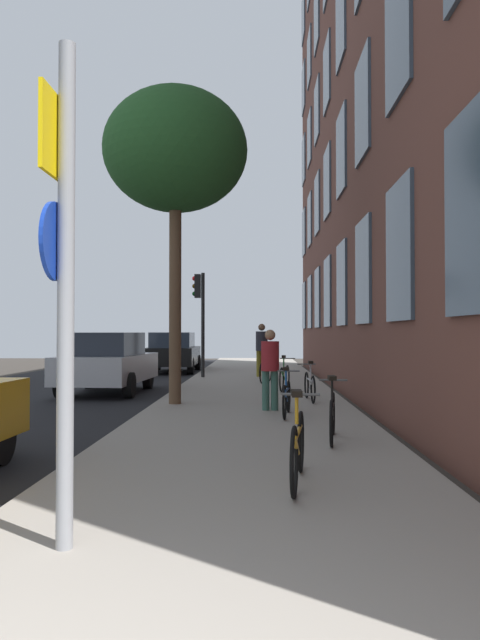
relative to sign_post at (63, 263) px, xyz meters
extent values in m
plane|color=#332D28|center=(-2.25, 11.81, -2.13)|extent=(41.80, 41.80, 0.00)
cube|color=black|center=(-4.35, 11.81, -2.12)|extent=(7.00, 38.00, 0.01)
cube|color=gray|center=(1.25, 11.81, -2.07)|extent=(4.20, 38.00, 0.12)
cube|color=#384756|center=(3.57, 1.94, 0.77)|extent=(0.06, 1.59, 2.17)
cube|color=#384756|center=(3.57, 5.06, 0.77)|extent=(0.06, 1.59, 2.17)
cube|color=#384756|center=(3.57, 8.19, 0.77)|extent=(0.06, 1.59, 2.17)
cube|color=#384756|center=(3.57, 11.31, 0.77)|extent=(0.06, 1.59, 2.17)
cube|color=#384756|center=(3.57, 14.44, 0.77)|extent=(0.06, 1.59, 2.17)
cube|color=#384756|center=(3.57, 17.56, 0.77)|extent=(0.06, 1.59, 2.17)
cube|color=#384756|center=(3.57, 20.69, 0.77)|extent=(0.06, 1.59, 2.17)
cube|color=#384756|center=(3.57, 23.81, 0.77)|extent=(0.06, 1.59, 2.17)
cube|color=#384756|center=(3.57, 5.06, 4.21)|extent=(0.06, 1.59, 2.17)
cube|color=#384756|center=(3.57, 8.19, 4.21)|extent=(0.06, 1.59, 2.17)
cube|color=#384756|center=(3.57, 11.31, 4.21)|extent=(0.06, 1.59, 2.17)
cube|color=#384756|center=(3.57, 14.44, 4.21)|extent=(0.06, 1.59, 2.17)
cube|color=#384756|center=(3.57, 17.56, 4.21)|extent=(0.06, 1.59, 2.17)
cube|color=#384756|center=(3.57, 20.69, 4.21)|extent=(0.06, 1.59, 2.17)
cube|color=#384756|center=(3.57, 23.81, 4.21)|extent=(0.06, 1.59, 2.17)
cube|color=#384756|center=(3.57, 11.31, 7.66)|extent=(0.06, 1.59, 2.17)
cube|color=#384756|center=(3.57, 14.44, 7.66)|extent=(0.06, 1.59, 2.17)
cube|color=#384756|center=(3.57, 17.56, 7.66)|extent=(0.06, 1.59, 2.17)
cube|color=#384756|center=(3.57, 20.69, 7.66)|extent=(0.06, 1.59, 2.17)
cube|color=#384756|center=(3.57, 23.81, 7.66)|extent=(0.06, 1.59, 2.17)
cube|color=#384756|center=(3.57, 17.56, 11.11)|extent=(0.06, 1.59, 2.17)
cube|color=#384756|center=(3.57, 20.69, 11.11)|extent=(0.06, 1.59, 2.17)
cube|color=#384756|center=(3.57, 23.81, 11.11)|extent=(0.06, 1.59, 2.17)
cube|color=#384756|center=(3.57, 23.81, 14.55)|extent=(0.06, 1.59, 2.17)
cylinder|color=gray|center=(0.02, 0.00, -0.22)|extent=(0.12, 0.12, 3.58)
cube|color=yellow|center=(-0.06, 0.00, 0.90)|extent=(0.03, 0.60, 0.60)
cylinder|color=#14339E|center=(-0.06, 0.00, 0.15)|extent=(0.03, 0.56, 0.56)
cylinder|color=black|center=(-0.48, 15.88, -0.24)|extent=(0.12, 0.12, 3.54)
cube|color=black|center=(-0.66, 15.88, 1.08)|extent=(0.20, 0.24, 0.80)
sphere|color=red|center=(-0.77, 15.88, 1.34)|extent=(0.16, 0.16, 0.16)
sphere|color=#523707|center=(-0.77, 15.88, 1.08)|extent=(0.16, 0.16, 0.16)
sphere|color=#083E11|center=(-0.77, 15.88, 0.82)|extent=(0.16, 0.16, 0.16)
cylinder|color=brown|center=(-0.38, 8.41, 0.24)|extent=(0.26, 0.26, 4.49)
ellipsoid|color=#235123|center=(-0.38, 8.41, 3.41)|extent=(3.09, 3.09, 2.62)
torus|color=black|center=(1.85, 2.32, -1.68)|extent=(0.13, 0.66, 0.66)
torus|color=black|center=(1.71, 1.30, -1.68)|extent=(0.13, 0.66, 0.66)
cylinder|color=#C68C19|center=(1.78, 1.81, -1.49)|extent=(0.16, 0.87, 0.04)
cylinder|color=#C68C19|center=(1.75, 1.56, -1.58)|extent=(0.11, 0.53, 0.28)
cylinder|color=#C68C19|center=(1.76, 1.66, -1.25)|extent=(0.04, 0.04, 0.28)
cube|color=black|center=(1.76, 1.66, -1.09)|extent=(0.10, 0.24, 0.06)
cylinder|color=#4C4C4C|center=(1.85, 2.32, -1.17)|extent=(0.42, 0.08, 0.03)
torus|color=black|center=(2.50, 4.69, -1.69)|extent=(0.13, 0.63, 0.63)
torus|color=black|center=(2.35, 3.73, -1.69)|extent=(0.13, 0.63, 0.63)
cylinder|color=black|center=(2.43, 4.21, -1.52)|extent=(0.17, 0.82, 0.04)
cylinder|color=black|center=(2.39, 3.97, -1.60)|extent=(0.12, 0.50, 0.27)
cylinder|color=black|center=(2.41, 4.07, -1.28)|extent=(0.04, 0.04, 0.28)
cube|color=black|center=(2.41, 4.07, -1.12)|extent=(0.10, 0.24, 0.06)
cylinder|color=#4C4C4C|center=(2.50, 4.69, -1.20)|extent=(0.42, 0.09, 0.03)
torus|color=black|center=(1.96, 7.09, -1.70)|extent=(0.11, 0.61, 0.60)
torus|color=black|center=(1.85, 6.14, -1.70)|extent=(0.11, 0.61, 0.60)
cylinder|color=#194C99|center=(1.90, 6.61, -1.54)|extent=(0.14, 0.81, 0.04)
cylinder|color=#194C99|center=(1.87, 6.37, -1.61)|extent=(0.10, 0.50, 0.27)
cylinder|color=#194C99|center=(1.89, 6.47, -1.30)|extent=(0.04, 0.04, 0.28)
cube|color=black|center=(1.89, 6.47, -1.14)|extent=(0.10, 0.24, 0.06)
cylinder|color=#4C4C4C|center=(1.96, 7.09, -1.22)|extent=(0.42, 0.08, 0.03)
torus|color=black|center=(2.51, 9.56, -1.71)|extent=(0.07, 0.60, 0.60)
torus|color=black|center=(2.56, 8.47, -1.71)|extent=(0.07, 0.60, 0.60)
cylinder|color=#99999E|center=(2.53, 9.01, -1.54)|extent=(0.08, 0.93, 0.04)
cylinder|color=#99999E|center=(2.54, 8.74, -1.62)|extent=(0.07, 0.56, 0.30)
cylinder|color=#99999E|center=(2.54, 8.85, -1.30)|extent=(0.04, 0.04, 0.28)
cube|color=black|center=(2.54, 8.85, -1.14)|extent=(0.10, 0.24, 0.06)
cylinder|color=#4C4C4C|center=(2.51, 9.56, -1.22)|extent=(0.42, 0.05, 0.03)
torus|color=black|center=(2.19, 11.92, -1.69)|extent=(0.16, 0.62, 0.63)
torus|color=black|center=(1.99, 10.90, -1.69)|extent=(0.16, 0.62, 0.63)
cylinder|color=#267233|center=(2.09, 11.41, -1.52)|extent=(0.21, 0.87, 0.04)
cylinder|color=#267233|center=(2.04, 11.16, -1.60)|extent=(0.15, 0.53, 0.29)
cylinder|color=#267233|center=(2.06, 11.26, -1.28)|extent=(0.04, 0.04, 0.28)
cube|color=black|center=(2.06, 11.26, -1.12)|extent=(0.10, 0.24, 0.06)
cylinder|color=#4C4C4C|center=(2.19, 11.92, -1.20)|extent=(0.42, 0.11, 0.03)
torus|color=black|center=(1.75, 14.31, -1.69)|extent=(0.18, 0.63, 0.64)
torus|color=black|center=(1.51, 13.31, -1.69)|extent=(0.18, 0.63, 0.64)
cylinder|color=black|center=(1.63, 13.81, -1.51)|extent=(0.24, 0.86, 0.04)
cylinder|color=black|center=(1.57, 13.56, -1.59)|extent=(0.16, 0.52, 0.28)
cylinder|color=black|center=(1.59, 13.66, -1.27)|extent=(0.04, 0.04, 0.28)
cube|color=black|center=(1.59, 13.66, -1.11)|extent=(0.10, 0.24, 0.06)
cylinder|color=#4C4C4C|center=(1.75, 14.31, -1.19)|extent=(0.42, 0.13, 0.03)
cylinder|color=#33594C|center=(1.54, 7.41, -1.62)|extent=(0.14, 0.14, 0.77)
cylinder|color=#33594C|center=(1.71, 7.41, -1.62)|extent=(0.14, 0.14, 0.77)
cylinder|color=maroon|center=(1.62, 7.41, -0.95)|extent=(0.48, 0.48, 0.57)
sphere|color=#936B4C|center=(1.62, 7.41, -0.54)|extent=(0.21, 0.21, 0.21)
cylinder|color=olive|center=(1.42, 16.13, -1.56)|extent=(0.17, 0.17, 0.88)
cylinder|color=olive|center=(1.62, 16.13, -1.56)|extent=(0.17, 0.17, 0.88)
cylinder|color=#26262D|center=(1.52, 16.13, -0.79)|extent=(0.47, 0.47, 0.66)
sphere|color=brown|center=(1.52, 16.13, -0.32)|extent=(0.24, 0.24, 0.24)
cube|color=#B7B7BC|center=(-2.64, 11.64, -1.45)|extent=(2.05, 3.99, 0.70)
cube|color=#1E232D|center=(-2.64, 11.44, -0.80)|extent=(1.67, 2.26, 0.60)
cylinder|color=black|center=(-3.49, 12.89, -1.80)|extent=(0.22, 0.64, 0.64)
cylinder|color=black|center=(-1.79, 12.89, -1.80)|extent=(0.22, 0.64, 0.64)
cylinder|color=black|center=(-3.49, 10.39, -1.80)|extent=(0.22, 0.64, 0.64)
cylinder|color=black|center=(-1.79, 10.39, -1.80)|extent=(0.22, 0.64, 0.64)
cube|color=black|center=(-2.07, 19.99, -1.45)|extent=(1.97, 4.17, 0.70)
cube|color=#2D3847|center=(-2.07, 19.79, -0.80)|extent=(1.63, 2.34, 0.60)
cylinder|color=black|center=(-2.94, 21.32, -1.80)|extent=(0.22, 0.64, 0.64)
cylinder|color=black|center=(-1.20, 21.32, -1.80)|extent=(0.22, 0.64, 0.64)
cylinder|color=black|center=(-2.94, 18.67, -1.80)|extent=(0.22, 0.64, 0.64)
cylinder|color=black|center=(-1.20, 18.67, -1.80)|extent=(0.22, 0.64, 0.64)
camera|label=1|loc=(1.38, -4.14, -0.49)|focal=33.25mm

